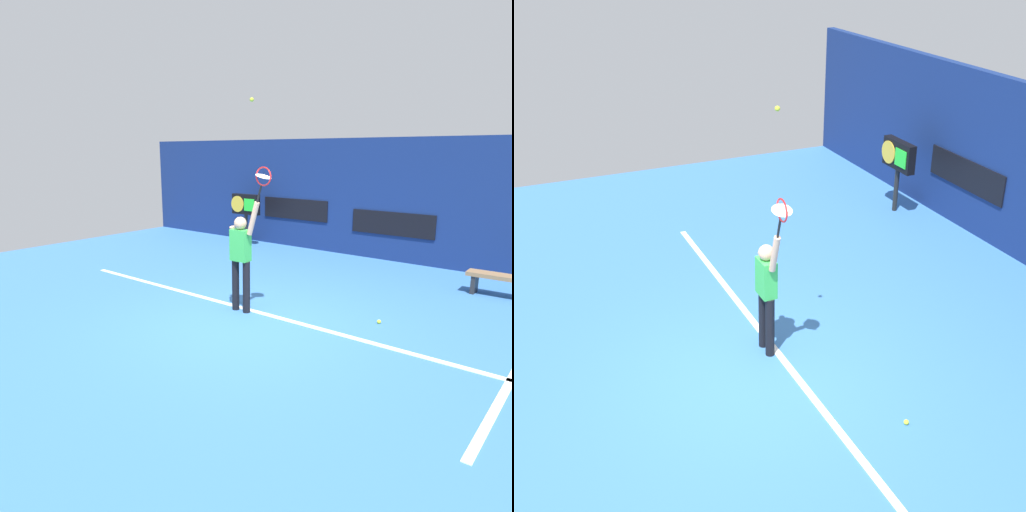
# 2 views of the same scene
# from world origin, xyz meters

# --- Properties ---
(ground_plane) EXTENTS (18.00, 18.00, 0.00)m
(ground_plane) POSITION_xyz_m (0.00, 0.00, 0.00)
(ground_plane) COLOR #3870B2
(back_wall) EXTENTS (18.00, 0.20, 3.13)m
(back_wall) POSITION_xyz_m (0.00, 5.87, 1.57)
(back_wall) COLOR navy
(back_wall) RESTS_ON ground_plane
(sponsor_banner_center) EXTENTS (2.20, 0.03, 0.60)m
(sponsor_banner_center) POSITION_xyz_m (0.00, 5.75, 0.98)
(sponsor_banner_center) COLOR black
(sponsor_banner_portside) EXTENTS (2.20, 0.03, 0.60)m
(sponsor_banner_portside) POSITION_xyz_m (-3.00, 5.75, 1.12)
(sponsor_banner_portside) COLOR black
(court_baseline) EXTENTS (10.00, 0.10, 0.01)m
(court_baseline) POSITION_xyz_m (0.00, 0.50, 0.01)
(court_baseline) COLOR white
(court_baseline) RESTS_ON ground_plane
(tennis_player) EXTENTS (0.66, 0.31, 1.98)m
(tennis_player) POSITION_xyz_m (-0.51, 0.39, 1.01)
(tennis_player) COLOR black
(tennis_player) RESTS_ON ground_plane
(tennis_racket) EXTENTS (0.39, 0.27, 0.63)m
(tennis_racket) POSITION_xyz_m (-0.03, 0.38, 2.36)
(tennis_racket) COLOR black
(tennis_ball) EXTENTS (0.07, 0.07, 0.07)m
(tennis_ball) POSITION_xyz_m (-0.31, 0.45, 3.59)
(tennis_ball) COLOR #CCE033
(scoreboard_clock) EXTENTS (0.96, 0.20, 1.54)m
(scoreboard_clock) POSITION_xyz_m (-4.27, 5.01, 1.18)
(scoreboard_clock) COLOR black
(scoreboard_clock) RESTS_ON ground_plane
(court_bench) EXTENTS (1.40, 0.36, 0.45)m
(court_bench) POSITION_xyz_m (2.99, 4.16, 0.34)
(court_bench) COLOR olive
(court_bench) RESTS_ON ground_plane
(spare_ball) EXTENTS (0.07, 0.07, 0.07)m
(spare_ball) POSITION_xyz_m (1.68, 1.33, 0.03)
(spare_ball) COLOR #CCE033
(spare_ball) RESTS_ON ground_plane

